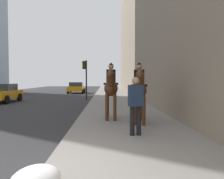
{
  "coord_description": "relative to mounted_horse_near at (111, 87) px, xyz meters",
  "views": [
    {
      "loc": [
        -4.21,
        -1.17,
        1.74
      ],
      "look_at": [
        4.0,
        -1.41,
        1.4
      ],
      "focal_mm": 37.48,
      "sensor_mm": 36.0,
      "label": 1
    }
  ],
  "objects": [
    {
      "name": "sidewalk_slab",
      "position": [
        -5.32,
        -0.61,
        -1.37
      ],
      "size": [
        120.0,
        4.03,
        0.12
      ],
      "primitive_type": "cube",
      "color": "gray",
      "rests_on": "ground"
    },
    {
      "name": "mounted_horse_near",
      "position": [
        0.0,
        0.0,
        0.0
      ],
      "size": [
        2.15,
        0.62,
        2.34
      ],
      "rotation": [
        0.0,
        0.0,
        3.1
      ],
      "color": "#4C2B16",
      "rests_on": "sidewalk_slab"
    },
    {
      "name": "mounted_horse_far",
      "position": [
        -0.92,
        -1.02,
        -0.04
      ],
      "size": [
        2.15,
        0.73,
        2.29
      ],
      "rotation": [
        0.0,
        0.0,
        3.03
      ],
      "color": "#4C2B16",
      "rests_on": "sidewalk_slab"
    },
    {
      "name": "pedestrian_greeting",
      "position": [
        -2.79,
        -0.65,
        -0.34
      ],
      "size": [
        0.32,
        0.44,
        1.7
      ],
      "rotation": [
        0.0,
        0.0,
        0.17
      ],
      "color": "black",
      "rests_on": "sidewalk_slab"
    },
    {
      "name": "car_near_lane",
      "position": [
        8.65,
        8.15,
        -0.7
      ],
      "size": [
        3.98,
        2.0,
        1.44
      ],
      "rotation": [
        0.0,
        0.0,
        3.12
      ],
      "color": "orange",
      "rests_on": "ground"
    },
    {
      "name": "car_mid_lane",
      "position": [
        20.98,
        3.99,
        -0.69
      ],
      "size": [
        3.91,
        2.1,
        1.44
      ],
      "rotation": [
        0.0,
        0.0,
        0.0
      ],
      "color": "orange",
      "rests_on": "ground"
    },
    {
      "name": "traffic_light_near_curb",
      "position": [
        10.61,
        1.95,
        0.87
      ],
      "size": [
        0.2,
        0.44,
        3.41
      ],
      "color": "black",
      "rests_on": "ground"
    },
    {
      "name": "snow_pile_near",
      "position": [
        -6.13,
        1.26,
        -1.15
      ],
      "size": [
        0.92,
        0.71,
        0.32
      ],
      "primitive_type": "ellipsoid",
      "color": "white",
      "rests_on": "sidewalk_slab"
    }
  ]
}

